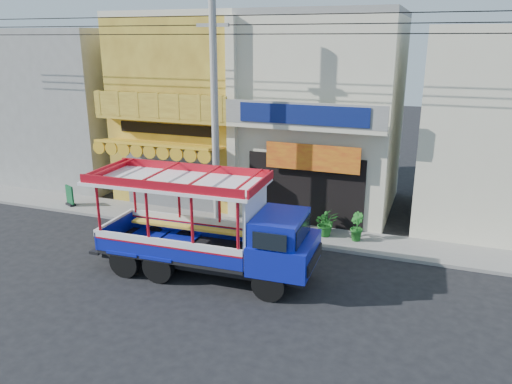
{
  "coord_description": "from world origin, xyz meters",
  "views": [
    {
      "loc": [
        6.68,
        -13.05,
        7.16
      ],
      "look_at": [
        0.88,
        2.5,
        2.04
      ],
      "focal_mm": 35.0,
      "sensor_mm": 36.0,
      "label": 1
    }
  ],
  "objects_px": {
    "songthaew_truck": "(220,230)",
    "potted_plant_b": "(356,227)",
    "potted_plant_c": "(327,220)",
    "green_sign": "(70,197)",
    "potted_plant_a": "(326,223)",
    "utility_pole": "(218,101)"
  },
  "relations": [
    {
      "from": "green_sign",
      "to": "songthaew_truck",
      "type": "bearing_deg",
      "value": -22.87
    },
    {
      "from": "potted_plant_c",
      "to": "utility_pole",
      "type": "bearing_deg",
      "value": -66.91
    },
    {
      "from": "utility_pole",
      "to": "potted_plant_b",
      "type": "distance_m",
      "value": 6.73
    },
    {
      "from": "utility_pole",
      "to": "green_sign",
      "type": "height_order",
      "value": "utility_pole"
    },
    {
      "from": "potted_plant_a",
      "to": "songthaew_truck",
      "type": "bearing_deg",
      "value": -151.38
    },
    {
      "from": "songthaew_truck",
      "to": "potted_plant_b",
      "type": "relative_size",
      "value": 6.9
    },
    {
      "from": "potted_plant_a",
      "to": "potted_plant_b",
      "type": "distance_m",
      "value": 1.13
    },
    {
      "from": "green_sign",
      "to": "potted_plant_c",
      "type": "distance_m",
      "value": 11.31
    },
    {
      "from": "green_sign",
      "to": "potted_plant_b",
      "type": "height_order",
      "value": "potted_plant_b"
    },
    {
      "from": "utility_pole",
      "to": "potted_plant_a",
      "type": "distance_m",
      "value": 5.96
    },
    {
      "from": "potted_plant_c",
      "to": "green_sign",
      "type": "bearing_deg",
      "value": -80.2
    },
    {
      "from": "songthaew_truck",
      "to": "potted_plant_a",
      "type": "bearing_deg",
      "value": 60.68
    },
    {
      "from": "potted_plant_a",
      "to": "potted_plant_c",
      "type": "relative_size",
      "value": 1.11
    },
    {
      "from": "green_sign",
      "to": "potted_plant_b",
      "type": "xyz_separation_m",
      "value": [
        12.46,
        0.42,
        0.14
      ]
    },
    {
      "from": "utility_pole",
      "to": "potted_plant_b",
      "type": "bearing_deg",
      "value": 8.55
    },
    {
      "from": "utility_pole",
      "to": "songthaew_truck",
      "type": "relative_size",
      "value": 3.94
    },
    {
      "from": "utility_pole",
      "to": "potted_plant_c",
      "type": "bearing_deg",
      "value": 17.89
    },
    {
      "from": "green_sign",
      "to": "potted_plant_c",
      "type": "height_order",
      "value": "green_sign"
    },
    {
      "from": "songthaew_truck",
      "to": "potted_plant_a",
      "type": "distance_m",
      "value": 4.95
    },
    {
      "from": "potted_plant_c",
      "to": "potted_plant_a",
      "type": "bearing_deg",
      "value": 12.55
    },
    {
      "from": "potted_plant_b",
      "to": "potted_plant_a",
      "type": "bearing_deg",
      "value": 58.72
    },
    {
      "from": "utility_pole",
      "to": "green_sign",
      "type": "bearing_deg",
      "value": 177.4
    }
  ]
}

